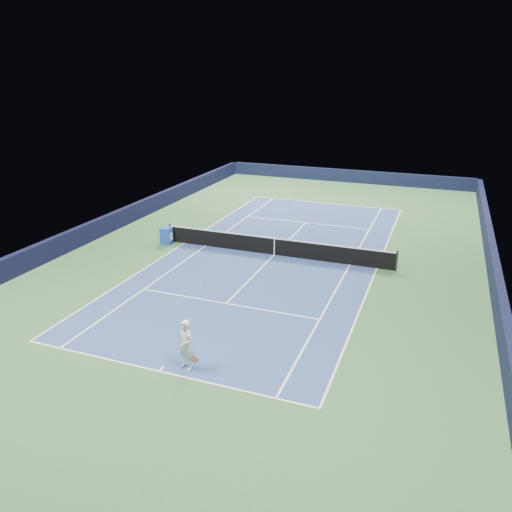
% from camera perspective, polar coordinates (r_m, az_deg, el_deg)
% --- Properties ---
extents(ground, '(40.00, 40.00, 0.00)m').
position_cam_1_polar(ground, '(27.02, 2.10, 0.13)').
color(ground, '#2F552E').
rests_on(ground, ground).
extents(wall_far, '(22.00, 0.35, 1.10)m').
position_cam_1_polar(wall_far, '(45.44, 10.32, 9.00)').
color(wall_far, black).
rests_on(wall_far, ground).
extents(wall_right, '(0.35, 40.00, 1.10)m').
position_cam_1_polar(wall_right, '(25.74, 25.58, -1.74)').
color(wall_right, black).
rests_on(wall_right, ground).
extents(wall_left, '(0.35, 40.00, 1.10)m').
position_cam_1_polar(wall_left, '(31.81, -16.70, 3.49)').
color(wall_left, black).
rests_on(wall_left, ground).
extents(court_surface, '(10.97, 23.77, 0.01)m').
position_cam_1_polar(court_surface, '(27.02, 2.10, 0.14)').
color(court_surface, navy).
rests_on(court_surface, ground).
extents(baseline_far, '(10.97, 0.08, 0.00)m').
position_cam_1_polar(baseline_far, '(37.97, 7.94, 6.02)').
color(baseline_far, white).
rests_on(baseline_far, ground).
extents(baseline_near, '(10.97, 0.08, 0.00)m').
position_cam_1_polar(baseline_near, '(17.35, -11.03, -12.80)').
color(baseline_near, white).
rests_on(baseline_near, ground).
extents(sideline_doubles_right, '(0.08, 23.77, 0.00)m').
position_cam_1_polar(sideline_doubles_right, '(25.92, 13.66, -1.36)').
color(sideline_doubles_right, white).
rests_on(sideline_doubles_right, ground).
extents(sideline_doubles_left, '(0.08, 23.77, 0.00)m').
position_cam_1_polar(sideline_doubles_left, '(29.13, -8.17, 1.49)').
color(sideline_doubles_left, white).
rests_on(sideline_doubles_left, ground).
extents(sideline_singles_right, '(0.08, 23.77, 0.00)m').
position_cam_1_polar(sideline_singles_right, '(26.09, 10.68, -0.98)').
color(sideline_singles_right, white).
rests_on(sideline_singles_right, ground).
extents(sideline_singles_left, '(0.08, 23.77, 0.00)m').
position_cam_1_polar(sideline_singles_left, '(28.52, -5.75, 1.18)').
color(sideline_singles_left, white).
rests_on(sideline_singles_left, ground).
extents(service_line_far, '(8.23, 0.08, 0.00)m').
position_cam_1_polar(service_line_far, '(32.83, 5.72, 3.80)').
color(service_line_far, white).
rests_on(service_line_far, ground).
extents(service_line_near, '(8.23, 0.08, 0.00)m').
position_cam_1_polar(service_line_near, '(21.54, -3.44, -5.43)').
color(service_line_near, white).
rests_on(service_line_near, ground).
extents(center_service_line, '(0.08, 12.80, 0.00)m').
position_cam_1_polar(center_service_line, '(27.02, 2.10, 0.15)').
color(center_service_line, white).
rests_on(center_service_line, ground).
extents(center_mark_far, '(0.08, 0.30, 0.00)m').
position_cam_1_polar(center_mark_far, '(37.83, 7.89, 5.97)').
color(center_mark_far, white).
rests_on(center_mark_far, ground).
extents(center_mark_near, '(0.08, 0.30, 0.00)m').
position_cam_1_polar(center_mark_near, '(17.45, -10.77, -12.55)').
color(center_mark_near, white).
rests_on(center_mark_near, ground).
extents(tennis_net, '(12.90, 0.10, 1.07)m').
position_cam_1_polar(tennis_net, '(26.85, 2.11, 1.14)').
color(tennis_net, black).
rests_on(tennis_net, ground).
extents(sponsor_cube, '(0.62, 0.58, 0.96)m').
position_cam_1_polar(sponsor_cube, '(29.06, -10.20, 2.30)').
color(sponsor_cube, blue).
rests_on(sponsor_cube, ground).
extents(tennis_player, '(0.86, 1.36, 2.63)m').
position_cam_1_polar(tennis_player, '(16.89, -8.02, -10.06)').
color(tennis_player, white).
rests_on(tennis_player, ground).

